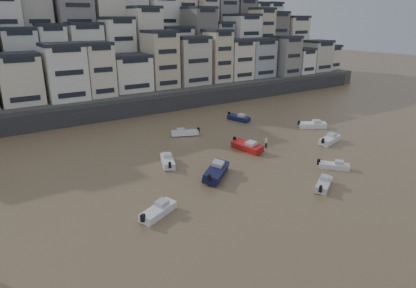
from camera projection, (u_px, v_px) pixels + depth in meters
harbor_wall at (140, 107)px, 81.76m from camera, size 140.00×3.00×3.50m
hillside at (97, 44)px, 111.83m from camera, size 141.04×66.00×50.00m
boat_a at (324, 183)px, 46.59m from camera, size 5.07×3.82×1.34m
boat_b at (334, 165)px, 52.55m from camera, size 4.00×4.49×1.24m
boat_c at (216, 170)px, 49.70m from camera, size 6.86×6.20×1.91m
boat_d at (330, 139)px, 63.41m from camera, size 5.99×3.21×1.56m
boat_e at (247, 146)px, 59.70m from camera, size 2.66×6.40×1.70m
boat_f at (168, 160)px, 53.99m from camera, size 3.71×5.82×1.51m
boat_g at (313, 124)px, 72.13m from camera, size 5.83×4.69×1.56m
boat_h at (185, 132)px, 67.40m from camera, size 5.60×3.64×1.45m
boat_i at (239, 117)px, 77.24m from camera, size 2.90×5.90×1.54m
boat_j at (158, 210)px, 40.01m from camera, size 5.50×3.81×1.44m
person_pink at (266, 142)px, 61.11m from camera, size 0.44×0.44×1.74m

